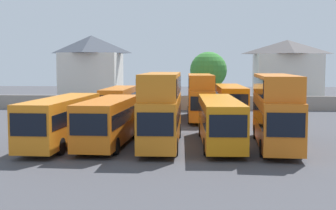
{
  "coord_description": "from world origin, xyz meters",
  "views": [
    {
      "loc": [
        2.22,
        -31.74,
        5.67
      ],
      "look_at": [
        0.0,
        3.0,
        2.6
      ],
      "focal_mm": 48.55,
      "sensor_mm": 36.0,
      "label": 1
    }
  ],
  "objects_px": {
    "bus_3": "(162,105)",
    "house_terrace_left": "(92,69)",
    "bus_4": "(219,119)",
    "bus_9": "(230,101)",
    "tree_left_of_lot": "(208,70)",
    "bus_2": "(109,119)",
    "bus_7": "(160,100)",
    "bus_5": "(276,107)",
    "bus_6": "(119,101)",
    "house_terrace_centre": "(287,72)",
    "bus_1": "(62,118)",
    "bus_8": "(200,94)"
  },
  "relations": [
    {
      "from": "bus_5",
      "to": "house_terrace_centre",
      "type": "distance_m",
      "value": 34.77
    },
    {
      "from": "bus_4",
      "to": "bus_9",
      "type": "distance_m",
      "value": 14.95
    },
    {
      "from": "bus_1",
      "to": "bus_9",
      "type": "xyz_separation_m",
      "value": [
        12.99,
        15.42,
        0.11
      ]
    },
    {
      "from": "bus_4",
      "to": "bus_3",
      "type": "bearing_deg",
      "value": -86.41
    },
    {
      "from": "tree_left_of_lot",
      "to": "bus_2",
      "type": "bearing_deg",
      "value": -105.06
    },
    {
      "from": "house_terrace_left",
      "to": "bus_3",
      "type": "bearing_deg",
      "value": -69.44
    },
    {
      "from": "bus_3",
      "to": "house_terrace_left",
      "type": "bearing_deg",
      "value": -160.18
    },
    {
      "from": "bus_2",
      "to": "bus_6",
      "type": "distance_m",
      "value": 15.7
    },
    {
      "from": "bus_2",
      "to": "tree_left_of_lot",
      "type": "height_order",
      "value": "tree_left_of_lot"
    },
    {
      "from": "bus_2",
      "to": "tree_left_of_lot",
      "type": "relative_size",
      "value": 1.42
    },
    {
      "from": "house_terrace_left",
      "to": "house_terrace_centre",
      "type": "xyz_separation_m",
      "value": [
        28.42,
        -1.48,
        -0.44
      ]
    },
    {
      "from": "bus_3",
      "to": "house_terrace_left",
      "type": "xyz_separation_m",
      "value": [
        -13.22,
        35.25,
        2.25
      ]
    },
    {
      "from": "bus_4",
      "to": "bus_8",
      "type": "distance_m",
      "value": 15.25
    },
    {
      "from": "bus_1",
      "to": "bus_8",
      "type": "distance_m",
      "value": 18.64
    },
    {
      "from": "bus_6",
      "to": "house_terrace_centre",
      "type": "height_order",
      "value": "house_terrace_centre"
    },
    {
      "from": "bus_4",
      "to": "bus_6",
      "type": "relative_size",
      "value": 1.15
    },
    {
      "from": "bus_2",
      "to": "bus_8",
      "type": "height_order",
      "value": "bus_8"
    },
    {
      "from": "bus_2",
      "to": "bus_9",
      "type": "bearing_deg",
      "value": 150.95
    },
    {
      "from": "bus_2",
      "to": "bus_9",
      "type": "distance_m",
      "value": 18.27
    },
    {
      "from": "bus_2",
      "to": "bus_9",
      "type": "height_order",
      "value": "bus_9"
    },
    {
      "from": "bus_2",
      "to": "house_terrace_centre",
      "type": "distance_m",
      "value": 39.08
    },
    {
      "from": "house_terrace_left",
      "to": "bus_8",
      "type": "bearing_deg",
      "value": -50.81
    },
    {
      "from": "bus_9",
      "to": "house_terrace_left",
      "type": "relative_size",
      "value": 1.15
    },
    {
      "from": "bus_6",
      "to": "house_terrace_centre",
      "type": "xyz_separation_m",
      "value": [
        20.86,
        18.52,
        2.79
      ]
    },
    {
      "from": "bus_1",
      "to": "bus_2",
      "type": "bearing_deg",
      "value": 89.56
    },
    {
      "from": "bus_7",
      "to": "house_terrace_centre",
      "type": "xyz_separation_m",
      "value": [
        16.64,
        18.22,
        2.71
      ]
    },
    {
      "from": "bus_5",
      "to": "tree_left_of_lot",
      "type": "height_order",
      "value": "tree_left_of_lot"
    },
    {
      "from": "tree_left_of_lot",
      "to": "bus_8",
      "type": "bearing_deg",
      "value": -95.23
    },
    {
      "from": "bus_6",
      "to": "tree_left_of_lot",
      "type": "height_order",
      "value": "tree_left_of_lot"
    },
    {
      "from": "house_terrace_centre",
      "to": "bus_3",
      "type": "bearing_deg",
      "value": -114.24
    },
    {
      "from": "house_terrace_centre",
      "to": "bus_6",
      "type": "bearing_deg",
      "value": -138.41
    },
    {
      "from": "bus_2",
      "to": "bus_5",
      "type": "relative_size",
      "value": 0.94
    },
    {
      "from": "bus_6",
      "to": "bus_5",
      "type": "bearing_deg",
      "value": 41.05
    },
    {
      "from": "bus_3",
      "to": "bus_7",
      "type": "distance_m",
      "value": 15.64
    },
    {
      "from": "bus_6",
      "to": "bus_9",
      "type": "distance_m",
      "value": 11.55
    },
    {
      "from": "bus_3",
      "to": "house_terrace_centre",
      "type": "relative_size",
      "value": 1.22
    },
    {
      "from": "bus_6",
      "to": "house_terrace_left",
      "type": "bearing_deg",
      "value": -159.52
    },
    {
      "from": "bus_1",
      "to": "bus_8",
      "type": "xyz_separation_m",
      "value": [
        9.92,
        15.76,
        0.74
      ]
    },
    {
      "from": "bus_5",
      "to": "bus_4",
      "type": "bearing_deg",
      "value": -94.69
    },
    {
      "from": "bus_5",
      "to": "bus_7",
      "type": "height_order",
      "value": "bus_5"
    },
    {
      "from": "tree_left_of_lot",
      "to": "house_terrace_centre",
      "type": "bearing_deg",
      "value": 27.02
    },
    {
      "from": "bus_3",
      "to": "bus_8",
      "type": "relative_size",
      "value": 0.97
    },
    {
      "from": "bus_6",
      "to": "house_terrace_left",
      "type": "distance_m",
      "value": 21.62
    },
    {
      "from": "bus_8",
      "to": "tree_left_of_lot",
      "type": "relative_size",
      "value": 1.59
    },
    {
      "from": "bus_7",
      "to": "house_terrace_left",
      "type": "bearing_deg",
      "value": -151.0
    },
    {
      "from": "bus_1",
      "to": "tree_left_of_lot",
      "type": "xyz_separation_m",
      "value": [
        11.06,
        28.21,
        3.05
      ]
    },
    {
      "from": "bus_7",
      "to": "house_terrace_left",
      "type": "height_order",
      "value": "house_terrace_left"
    },
    {
      "from": "bus_4",
      "to": "bus_9",
      "type": "height_order",
      "value": "bus_9"
    },
    {
      "from": "bus_7",
      "to": "house_terrace_left",
      "type": "xyz_separation_m",
      "value": [
        -11.78,
        19.69,
        3.14
      ]
    },
    {
      "from": "bus_8",
      "to": "bus_9",
      "type": "bearing_deg",
      "value": 82.17
    }
  ]
}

